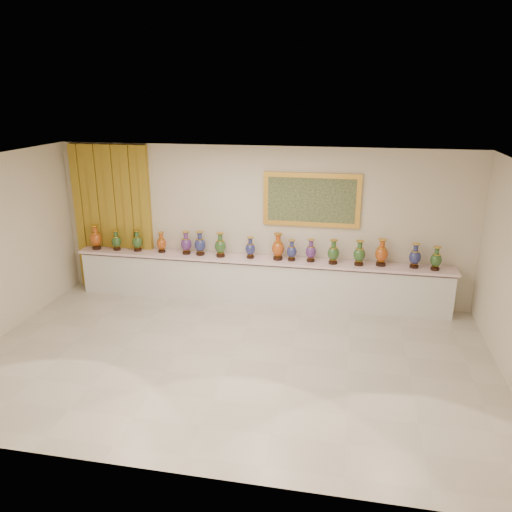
# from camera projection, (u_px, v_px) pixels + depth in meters

# --- Properties ---
(ground) EXTENTS (8.00, 8.00, 0.00)m
(ground) POSITION_uv_depth(u_px,v_px,m) (232.00, 359.00, 7.74)
(ground) COLOR beige
(ground) RESTS_ON ground
(room) EXTENTS (8.00, 8.00, 8.00)m
(room) POSITION_uv_depth(u_px,v_px,m) (143.00, 216.00, 9.95)
(room) COLOR beige
(room) RESTS_ON ground
(counter) EXTENTS (7.28, 0.48, 0.90)m
(counter) POSITION_uv_depth(u_px,v_px,m) (259.00, 281.00, 9.72)
(counter) COLOR white
(counter) RESTS_ON ground
(vase_0) EXTENTS (0.26, 0.26, 0.50)m
(vase_0) POSITION_uv_depth(u_px,v_px,m) (96.00, 238.00, 10.06)
(vase_0) COLOR black
(vase_0) RESTS_ON counter
(vase_1) EXTENTS (0.23, 0.23, 0.41)m
(vase_1) POSITION_uv_depth(u_px,v_px,m) (116.00, 241.00, 10.01)
(vase_1) COLOR black
(vase_1) RESTS_ON counter
(vase_2) EXTENTS (0.24, 0.24, 0.43)m
(vase_2) POSITION_uv_depth(u_px,v_px,m) (137.00, 242.00, 9.95)
(vase_2) COLOR black
(vase_2) RESTS_ON counter
(vase_3) EXTENTS (0.22, 0.22, 0.41)m
(vase_3) POSITION_uv_depth(u_px,v_px,m) (161.00, 243.00, 9.87)
(vase_3) COLOR black
(vase_3) RESTS_ON counter
(vase_4) EXTENTS (0.25, 0.25, 0.46)m
(vase_4) POSITION_uv_depth(u_px,v_px,m) (186.00, 244.00, 9.76)
(vase_4) COLOR black
(vase_4) RESTS_ON counter
(vase_5) EXTENTS (0.25, 0.25, 0.47)m
(vase_5) POSITION_uv_depth(u_px,v_px,m) (200.00, 244.00, 9.70)
(vase_5) COLOR black
(vase_5) RESTS_ON counter
(vase_6) EXTENTS (0.25, 0.25, 0.48)m
(vase_6) POSITION_uv_depth(u_px,v_px,m) (220.00, 246.00, 9.60)
(vase_6) COLOR black
(vase_6) RESTS_ON counter
(vase_7) EXTENTS (0.25, 0.25, 0.41)m
(vase_7) POSITION_uv_depth(u_px,v_px,m) (250.00, 249.00, 9.53)
(vase_7) COLOR black
(vase_7) RESTS_ON counter
(vase_8) EXTENTS (0.26, 0.26, 0.51)m
(vase_8) POSITION_uv_depth(u_px,v_px,m) (278.00, 248.00, 9.42)
(vase_8) COLOR black
(vase_8) RESTS_ON counter
(vase_9) EXTENTS (0.22, 0.22, 0.40)m
(vase_9) POSITION_uv_depth(u_px,v_px,m) (292.00, 251.00, 9.39)
(vase_9) COLOR black
(vase_9) RESTS_ON counter
(vase_10) EXTENTS (0.21, 0.21, 0.43)m
(vase_10) POSITION_uv_depth(u_px,v_px,m) (311.00, 252.00, 9.33)
(vase_10) COLOR black
(vase_10) RESTS_ON counter
(vase_11) EXTENTS (0.25, 0.25, 0.46)m
(vase_11) POSITION_uv_depth(u_px,v_px,m) (333.00, 253.00, 9.20)
(vase_11) COLOR black
(vase_11) RESTS_ON counter
(vase_12) EXTENTS (0.27, 0.27, 0.47)m
(vase_12) POSITION_uv_depth(u_px,v_px,m) (359.00, 254.00, 9.12)
(vase_12) COLOR black
(vase_12) RESTS_ON counter
(vase_13) EXTENTS (0.27, 0.27, 0.50)m
(vase_13) POSITION_uv_depth(u_px,v_px,m) (382.00, 254.00, 9.10)
(vase_13) COLOR black
(vase_13) RESTS_ON counter
(vase_14) EXTENTS (0.26, 0.26, 0.46)m
(vase_14) POSITION_uv_depth(u_px,v_px,m) (415.00, 257.00, 9.00)
(vase_14) COLOR black
(vase_14) RESTS_ON counter
(vase_15) EXTENTS (0.25, 0.25, 0.43)m
(vase_15) POSITION_uv_depth(u_px,v_px,m) (436.00, 260.00, 8.88)
(vase_15) COLOR black
(vase_15) RESTS_ON counter
(label_card) EXTENTS (0.10, 0.06, 0.00)m
(label_card) POSITION_uv_depth(u_px,v_px,m) (160.00, 254.00, 9.79)
(label_card) COLOR white
(label_card) RESTS_ON counter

